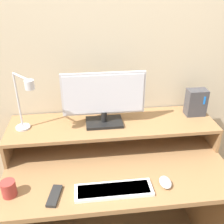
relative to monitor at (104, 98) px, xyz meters
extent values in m
cube|color=beige|center=(0.05, 0.22, 0.14)|extent=(6.00, 0.05, 2.50)
cube|color=olive|center=(0.05, -0.19, -0.36)|extent=(1.33, 0.74, 0.03)
cube|color=olive|center=(-0.60, -0.19, -0.75)|extent=(0.03, 0.74, 0.74)
cube|color=olive|center=(0.70, -0.19, -0.75)|extent=(0.03, 0.74, 0.74)
cube|color=olive|center=(-0.60, 0.00, -0.27)|extent=(0.02, 0.36, 0.15)
cube|color=olive|center=(0.71, 0.00, -0.27)|extent=(0.02, 0.36, 0.15)
cube|color=olive|center=(0.05, 0.00, -0.19)|extent=(1.33, 0.36, 0.02)
cube|color=black|center=(0.00, 0.00, -0.17)|extent=(0.23, 0.15, 0.02)
cylinder|color=black|center=(0.00, 0.00, -0.13)|extent=(0.04, 0.04, 0.07)
cube|color=#B7B7BC|center=(0.00, 0.00, 0.03)|extent=(0.51, 0.02, 0.27)
cube|color=silver|center=(0.00, -0.01, 0.03)|extent=(0.49, 0.01, 0.24)
cylinder|color=silver|center=(-0.51, 0.00, -0.17)|extent=(0.09, 0.09, 0.01)
cylinder|color=silver|center=(-0.51, 0.00, 0.01)|extent=(0.01, 0.01, 0.35)
cylinder|color=silver|center=(-0.46, -0.06, 0.18)|extent=(0.11, 0.13, 0.01)
cylinder|color=silver|center=(-0.40, -0.12, 0.16)|extent=(0.05, 0.05, 0.05)
cube|color=#3D3D42|center=(0.62, 0.05, -0.09)|extent=(0.13, 0.08, 0.18)
cube|color=#1972F2|center=(0.66, 0.00, -0.06)|extent=(0.01, 0.00, 0.05)
cube|color=white|center=(0.01, -0.43, -0.34)|extent=(0.41, 0.12, 0.02)
cube|color=silver|center=(0.01, -0.43, -0.33)|extent=(0.38, 0.10, 0.01)
ellipsoid|color=silver|center=(0.29, -0.41, -0.33)|extent=(0.06, 0.10, 0.03)
cube|color=black|center=(-0.30, -0.43, -0.34)|extent=(0.08, 0.15, 0.02)
cylinder|color=#9E332D|center=(-0.53, -0.39, -0.30)|extent=(0.08, 0.08, 0.09)
camera|label=1|loc=(-0.13, -1.45, 0.67)|focal=42.00mm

